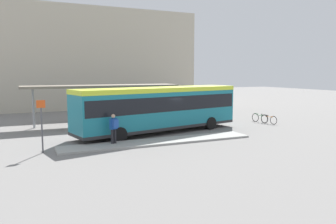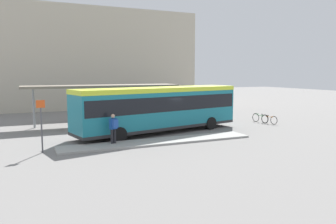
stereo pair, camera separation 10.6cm
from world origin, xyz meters
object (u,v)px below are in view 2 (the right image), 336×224
object	(u,v)px
potted_planter_near_shelter	(113,119)
platform_sign	(41,124)
city_bus	(160,106)
bicycle_green	(260,118)
bicycle_orange	(269,119)
potted_planter_far_side	(92,120)
pedestrian_waiting	(114,127)

from	to	relation	value
potted_planter_near_shelter	platform_sign	size ratio (longest dim) A/B	0.41
city_bus	bicycle_green	size ratio (longest dim) A/B	7.19
potted_planter_near_shelter	bicycle_orange	bearing A→B (deg)	-16.26
potted_planter_near_shelter	bicycle_green	bearing A→B (deg)	-12.71
potted_planter_far_side	city_bus	bearing A→B (deg)	-39.98
bicycle_green	potted_planter_near_shelter	distance (m)	12.42
pedestrian_waiting	bicycle_orange	xyz separation A→B (m)	(13.92, 2.86, -0.75)
pedestrian_waiting	city_bus	bearing A→B (deg)	-75.24
bicycle_green	platform_sign	distance (m)	18.08
bicycle_green	potted_planter_near_shelter	world-z (taller)	potted_planter_near_shelter
city_bus	platform_sign	size ratio (longest dim) A/B	4.51
pedestrian_waiting	bicycle_green	size ratio (longest dim) A/B	0.98
bicycle_green	platform_sign	xyz separation A→B (m)	(-17.61, -3.94, 1.18)
bicycle_orange	potted_planter_far_side	distance (m)	14.44
bicycle_green	potted_planter_near_shelter	size ratio (longest dim) A/B	1.52
potted_planter_near_shelter	potted_planter_far_side	bearing A→B (deg)	-172.27
city_bus	pedestrian_waiting	size ratio (longest dim) A/B	7.34
bicycle_orange	potted_planter_near_shelter	xyz separation A→B (m)	(-12.35, 3.60, 0.25)
potted_planter_far_side	pedestrian_waiting	bearing A→B (deg)	-88.91
pedestrian_waiting	platform_sign	distance (m)	3.95
bicycle_orange	potted_planter_near_shelter	world-z (taller)	potted_planter_near_shelter
city_bus	potted_planter_far_side	distance (m)	5.56
bicycle_orange	potted_planter_near_shelter	size ratio (longest dim) A/B	1.43
potted_planter_near_shelter	platform_sign	distance (m)	8.69
pedestrian_waiting	potted_planter_far_side	size ratio (longest dim) A/B	1.31
city_bus	potted_planter_near_shelter	world-z (taller)	city_bus
pedestrian_waiting	bicycle_green	world-z (taller)	pedestrian_waiting
platform_sign	potted_planter_near_shelter	bearing A→B (deg)	50.55
potted_planter_far_side	platform_sign	xyz separation A→B (m)	(-3.80, -6.44, 0.87)
pedestrian_waiting	potted_planter_far_side	distance (m)	6.25
pedestrian_waiting	platform_sign	xyz separation A→B (m)	(-3.91, -0.21, 0.45)
pedestrian_waiting	potted_planter_far_side	bearing A→B (deg)	-18.32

